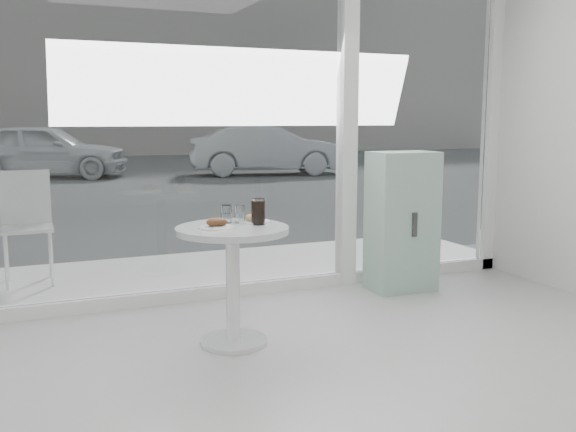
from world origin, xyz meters
name	(u,v)px	position (x,y,z in m)	size (l,w,h in m)	color
storefront	(256,86)	(0.07, 3.00, 1.71)	(5.00, 0.14, 3.00)	white
main_table	(233,261)	(-0.50, 1.90, 0.55)	(0.72, 0.72, 0.77)	white
patio_deck	(222,270)	(0.00, 3.80, 0.03)	(5.60, 1.60, 0.05)	beige
street	(88,174)	(0.00, 16.00, 0.00)	(40.00, 24.00, 0.00)	#363636
far_building	(59,52)	(0.00, 25.00, 4.00)	(40.00, 2.00, 8.00)	gray
mint_cabinet	(402,221)	(1.24, 2.63, 0.59)	(0.56, 0.39, 1.18)	#8AB09F
patio_chair	(27,219)	(-1.69, 3.95, 0.60)	(0.42, 0.42, 0.96)	white
car_white	(45,150)	(-1.09, 15.11, 0.68)	(1.60, 3.99, 1.36)	silver
car_silver	(267,149)	(4.30, 13.79, 0.66)	(1.40, 4.01, 1.32)	#97989E
plate_fritter	(217,224)	(-0.60, 1.88, 0.80)	(0.22, 0.22, 0.07)	white
plate_donut	(255,220)	(-0.31, 2.01, 0.79)	(0.21, 0.21, 0.05)	white
water_tumbler_a	(226,215)	(-0.49, 2.07, 0.82)	(0.07, 0.07, 0.12)	white
water_tumbler_b	(240,215)	(-0.40, 2.05, 0.82)	(0.07, 0.07, 0.11)	white
cola_glass	(258,212)	(-0.32, 1.92, 0.85)	(0.09, 0.09, 0.17)	white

